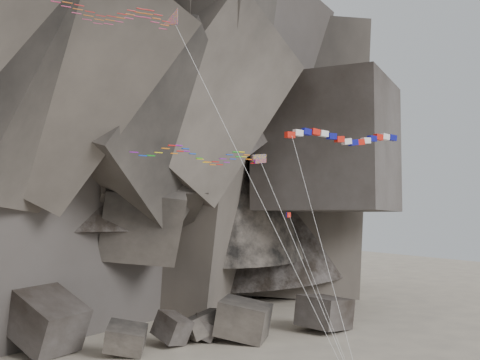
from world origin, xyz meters
TOP-DOWN VIEW (x-y plane):
  - headland at (0.00, 70.00)m, footprint 110.00×70.00m
  - boulder_field at (6.93, 33.14)m, footprint 51.07×17.96m
  - delta_kite at (-13.35, 3.57)m, footprint 21.23×7.69m
  - banner_kite at (8.57, 4.13)m, footprint 11.92×8.55m
  - parafoil_kite at (-7.03, 3.16)m, footprint 16.54×7.39m
  - pennant_kite at (1.90, 2.36)m, footprint 2.36×6.81m

SIDE VIEW (x-z plane):
  - boulder_field at x=6.93m, z-range -2.08..6.28m
  - pennant_kite at x=1.90m, z-range 6.93..22.11m
  - parafoil_kite at x=-7.03m, z-range 11.20..31.18m
  - banner_kite at x=8.57m, z-range 12.23..34.50m
  - delta_kite at x=-13.35m, z-range 15.45..45.32m
  - headland at x=0.00m, z-range 0.00..84.00m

